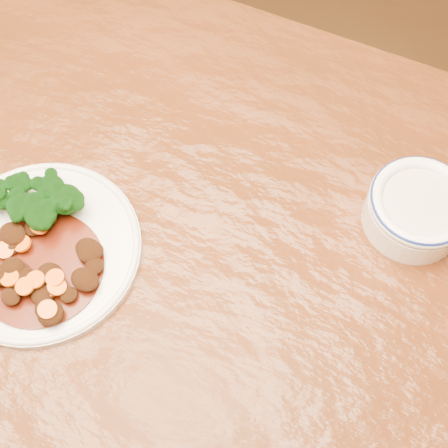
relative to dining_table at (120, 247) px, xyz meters
The scene contains 6 objects.
ground 0.67m from the dining_table, ahead, with size 4.00×4.00×0.00m, color #432510.
dining_table is the anchor object (origin of this frame).
dinner_plate 0.13m from the dining_table, 120.69° to the right, with size 0.27×0.27×0.02m.
broccoli_florets 0.16m from the dining_table, 154.40° to the right, with size 0.13×0.09×0.05m.
mince_stew 0.15m from the dining_table, 101.34° to the right, with size 0.16×0.16×0.03m.
dip_bowl 0.42m from the dining_table, 32.69° to the left, with size 0.14×0.14×0.06m.
Camera 1 is at (0.34, -0.25, 1.50)m, focal length 50.00 mm.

